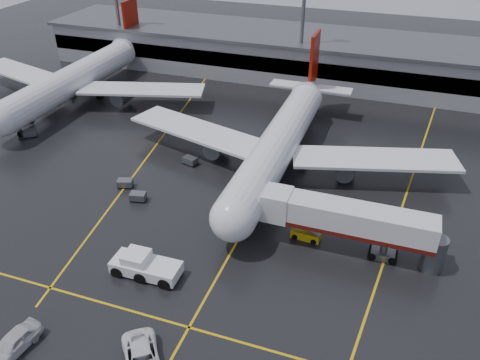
% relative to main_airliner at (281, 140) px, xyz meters
% --- Properties ---
extents(ground, '(220.00, 220.00, 0.00)m').
position_rel_main_airliner_xyz_m(ground, '(0.00, -9.70, -4.21)').
color(ground, black).
rests_on(ground, ground).
extents(apron_line_centre, '(0.25, 90.00, 0.02)m').
position_rel_main_airliner_xyz_m(apron_line_centre, '(0.00, -9.70, -4.20)').
color(apron_line_centre, gold).
rests_on(apron_line_centre, ground).
extents(apron_line_stop, '(60.00, 0.25, 0.02)m').
position_rel_main_airliner_xyz_m(apron_line_stop, '(0.00, -31.70, -4.20)').
color(apron_line_stop, gold).
rests_on(apron_line_stop, ground).
extents(apron_line_left, '(9.99, 69.35, 0.02)m').
position_rel_main_airliner_xyz_m(apron_line_left, '(-20.00, 0.30, -4.20)').
color(apron_line_left, gold).
rests_on(apron_line_left, ground).
extents(apron_line_right, '(7.57, 69.64, 0.02)m').
position_rel_main_airliner_xyz_m(apron_line_right, '(18.00, 0.30, -4.20)').
color(apron_line_right, gold).
rests_on(apron_line_right, ground).
extents(terminal, '(122.00, 19.00, 8.60)m').
position_rel_main_airliner_xyz_m(terminal, '(0.00, 38.23, 0.11)').
color(terminal, gray).
rests_on(terminal, ground).
extents(light_mast_mid, '(3.00, 1.20, 25.45)m').
position_rel_main_airliner_xyz_m(light_mast_mid, '(-5.00, 32.30, 10.27)').
color(light_mast_mid, '#595B60').
rests_on(light_mast_mid, ground).
extents(main_airliner, '(48.80, 45.60, 14.10)m').
position_rel_main_airliner_xyz_m(main_airliner, '(0.00, 0.00, 0.00)').
color(main_airliner, silver).
rests_on(main_airliner, ground).
extents(second_airliner, '(48.80, 45.60, 14.10)m').
position_rel_main_airliner_xyz_m(second_airliner, '(-42.00, 12.00, 0.00)').
color(second_airliner, silver).
rests_on(second_airliner, ground).
extents(jet_bridge, '(19.90, 3.40, 6.05)m').
position_rel_main_airliner_xyz_m(jet_bridge, '(11.87, -15.70, -0.28)').
color(jet_bridge, silver).
rests_on(jet_bridge, ground).
extents(pushback_tractor, '(7.38, 3.25, 2.62)m').
position_rel_main_airliner_xyz_m(pushback_tractor, '(-7.38, -26.57, -3.17)').
color(pushback_tractor, white).
rests_on(pushback_tractor, ground).
extents(belt_loader, '(3.47, 1.82, 2.13)m').
position_rel_main_airliner_xyz_m(belt_loader, '(7.28, -15.10, -3.68)').
color(belt_loader, gold).
rests_on(belt_loader, ground).
extents(service_van_a, '(6.22, 6.90, 1.78)m').
position_rel_main_airliner_xyz_m(service_van_a, '(-1.92, -36.86, -3.32)').
color(service_van_a, white).
rests_on(service_van_a, ground).
extents(service_van_d, '(2.74, 5.61, 1.84)m').
position_rel_main_airliner_xyz_m(service_van_d, '(-13.42, -39.14, -3.29)').
color(service_van_d, silver).
rests_on(service_van_d, ground).
extents(baggage_cart_a, '(2.23, 1.69, 1.12)m').
position_rel_main_airliner_xyz_m(baggage_cart_a, '(-14.89, -14.70, -3.58)').
color(baggage_cart_a, '#595B60').
rests_on(baggage_cart_a, ground).
extents(baggage_cart_b, '(2.30, 1.85, 1.12)m').
position_rel_main_airliner_xyz_m(baggage_cart_b, '(-18.16, -12.42, -3.58)').
color(baggage_cart_b, '#595B60').
rests_on(baggage_cart_b, ground).
extents(baggage_cart_c, '(2.28, 1.79, 1.12)m').
position_rel_main_airliner_xyz_m(baggage_cart_c, '(-12.44, -3.89, -3.58)').
color(baggage_cart_c, '#595B60').
rests_on(baggage_cart_c, ground).
extents(baggage_cart_d, '(2.07, 1.40, 1.12)m').
position_rel_main_airliner_xyz_m(baggage_cart_d, '(-44.87, -0.04, -3.58)').
color(baggage_cart_d, '#595B60').
rests_on(baggage_cart_d, ground).
extents(baggage_cart_e, '(2.38, 2.25, 1.12)m').
position_rel_main_airliner_xyz_m(baggage_cart_e, '(-40.44, -4.32, -3.58)').
color(baggage_cart_e, '#595B60').
rests_on(baggage_cart_e, ground).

